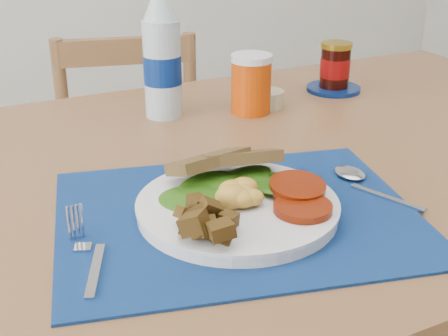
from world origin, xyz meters
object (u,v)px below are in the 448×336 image
at_px(chair_far, 129,142).
at_px(jam_on_saucer, 335,70).
at_px(water_bottle, 162,61).
at_px(juice_glass, 251,85).
at_px(breakfast_plate, 235,203).

distance_m(chair_far, jam_on_saucer, 0.63).
distance_m(chair_far, water_bottle, 0.57).
relative_size(chair_far, juice_glass, 9.46).
xyz_separation_m(chair_far, breakfast_plate, (-0.13, -0.88, 0.25)).
distance_m(breakfast_plate, water_bottle, 0.44).
height_order(chair_far, breakfast_plate, chair_far).
height_order(breakfast_plate, jam_on_saucer, jam_on_saucer).
bearing_deg(jam_on_saucer, breakfast_plate, -137.32).
bearing_deg(chair_far, juice_glass, 114.49).
height_order(chair_far, jam_on_saucer, chair_far).
bearing_deg(water_bottle, breakfast_plate, -98.85).
xyz_separation_m(chair_far, water_bottle, (-0.07, -0.46, 0.34)).
bearing_deg(chair_far, breakfast_plate, 95.81).
xyz_separation_m(breakfast_plate, water_bottle, (0.07, 0.42, 0.08)).
distance_m(water_bottle, juice_glass, 0.18).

